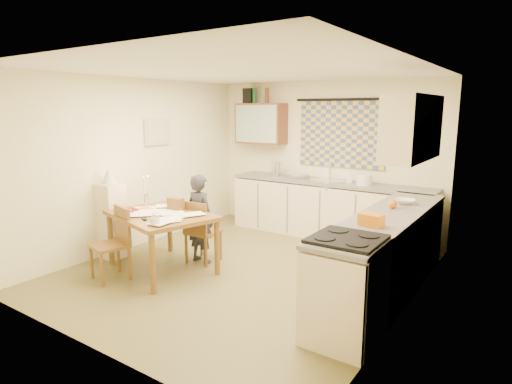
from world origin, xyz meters
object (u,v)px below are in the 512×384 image
Objects in this scene: counter_back at (328,210)px; dining_table at (162,241)px; counter_right at (385,256)px; shelf_stand at (112,221)px; person at (200,219)px; stove at (345,289)px; chair_far at (203,243)px.

dining_table is (-1.14, -2.54, -0.07)m from counter_back.
shelf_stand reaches higher than counter_right.
person is 1.15× the size of shelf_stand.
counter_right reaches higher than dining_table.
counter_right is (1.47, -1.70, -0.00)m from counter_back.
dining_table is at bearing 173.69° from stove.
dining_table is 1.46× the size of shelf_stand.
dining_table is at bearing 62.84° from chair_far.
dining_table is 0.58m from chair_far.
counter_right is 3.45× the size of chair_far.
chair_far is 0.71× the size of person.
shelf_stand reaches higher than stove.
counter_right is 3.65m from shelf_stand.
stove reaches higher than counter_back.
chair_far is at bearing -142.73° from person.
dining_table is at bearing -162.26° from counter_right.
person is (-0.02, -0.01, 0.34)m from chair_far.
person reaches higher than stove.
person reaches higher than counter_right.
dining_table is 1.79× the size of chair_far.
stove is 0.79× the size of person.
counter_right reaches higher than chair_far.
person reaches higher than chair_far.
person is (-2.40, -0.33, 0.15)m from counter_right.
person is (-0.93, -2.03, 0.15)m from counter_back.
person is at bearing 25.87° from shelf_stand.
chair_far is (0.23, 0.52, -0.11)m from dining_table.
counter_right is at bearing 90.00° from stove.
person is at bearing -172.19° from counter_right.
counter_right is at bearing -49.14° from counter_back.
shelf_stand reaches higher than chair_far.
counter_back is 2.73× the size of person.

